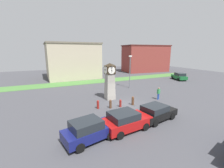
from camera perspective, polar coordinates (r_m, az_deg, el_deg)
name	(u,v)px	position (r m, az deg, el deg)	size (l,w,h in m)	color
ground_plane	(125,105)	(18.38, 5.05, -7.83)	(82.25, 82.25, 0.00)	#424247
clock_tower	(110,81)	(19.82, -0.85, 1.10)	(1.60, 1.52, 4.84)	#9E998F
bollard_near_tower	(98,104)	(17.02, -5.38, -7.74)	(0.26, 0.26, 0.98)	maroon
bollard_mid_row	(110,104)	(17.09, -0.60, -7.57)	(0.28, 0.28, 1.00)	brown
bollard_far_row	(120,103)	(17.50, 3.21, -7.30)	(0.26, 0.26, 0.89)	maroon
bollard_end_row	(133,101)	(18.22, 7.94, -6.29)	(0.31, 0.31, 1.07)	brown
car_navy_sedan	(89,130)	(11.36, -8.78, -16.96)	(4.12, 2.53, 1.60)	navy
car_near_tower	(126,121)	(12.64, 5.19, -13.69)	(4.20, 2.42, 1.57)	#A51111
car_by_building	(156,112)	(14.89, 16.40, -10.23)	(4.22, 2.54, 1.45)	black
car_far_lot	(179,76)	(36.83, 24.25, 2.70)	(2.90, 4.34, 1.62)	#19602D
pedestrian_near_bench	(159,93)	(20.88, 17.30, -3.17)	(0.45, 0.33, 1.64)	#264CA5
street_lamp_near_road	(130,69)	(26.02, 6.86, 5.62)	(0.50, 0.24, 5.63)	slate
warehouse_blue_far	(72,61)	(37.75, -14.86, 8.64)	(12.01, 10.44, 8.20)	#B7A88E
storefront_low_left	(145,58)	(48.97, 12.58, 9.48)	(14.46, 8.39, 8.11)	maroon
grass_verge_far	(100,81)	(32.61, -4.43, 1.21)	(49.35, 4.07, 0.04)	#477A38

